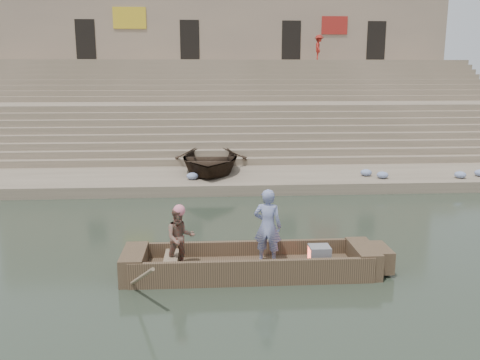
{
  "coord_description": "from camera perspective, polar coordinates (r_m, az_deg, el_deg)",
  "views": [
    {
      "loc": [
        -0.91,
        -11.64,
        4.4
      ],
      "look_at": [
        0.01,
        2.32,
        1.4
      ],
      "focal_mm": 37.56,
      "sensor_mm": 36.0,
      "label": 1
    }
  ],
  "objects": [
    {
      "name": "standing_man",
      "position": [
        11.16,
        3.15,
        -5.28
      ],
      "size": [
        0.71,
        0.57,
        1.7
      ],
      "primitive_type": "imported",
      "rotation": [
        0.0,
        0.0,
        2.85
      ],
      "color": "navy",
      "rests_on": "main_rowboat"
    },
    {
      "name": "main_rowboat",
      "position": [
        11.35,
        1.19,
        -10.12
      ],
      "size": [
        5.0,
        1.3,
        0.22
      ],
      "primitive_type": "cube",
      "color": "brown",
      "rests_on": "ground"
    },
    {
      "name": "ground",
      "position": [
        12.48,
        0.65,
        -8.55
      ],
      "size": [
        120.0,
        120.0,
        0.0
      ],
      "primitive_type": "plane",
      "color": "#273225",
      "rests_on": "ground"
    },
    {
      "name": "rowboat_trim",
      "position": [
        11.28,
        2.27,
        -9.17
      ],
      "size": [
        6.04,
        2.63,
        2.02
      ],
      "color": "brown",
      "rests_on": "ground"
    },
    {
      "name": "building_wall",
      "position": [
        38.17,
        -2.49,
        13.9
      ],
      "size": [
        32.0,
        5.07,
        11.2
      ],
      "color": "gray",
      "rests_on": "ground"
    },
    {
      "name": "beached_rowboat",
      "position": [
        20.67,
        -3.51,
        2.34
      ],
      "size": [
        3.71,
        5.02,
        1.01
      ],
      "primitive_type": "imported",
      "rotation": [
        0.0,
        0.0,
        -0.05
      ],
      "color": "#2D2116",
      "rests_on": "lower_landing"
    },
    {
      "name": "mid_landing",
      "position": [
        27.32,
        -1.86,
        5.79
      ],
      "size": [
        32.0,
        3.0,
        2.8
      ],
      "primitive_type": "cube",
      "color": "gray",
      "rests_on": "ground"
    },
    {
      "name": "rowing_man",
      "position": [
        11.03,
        -6.84,
        -6.53
      ],
      "size": [
        0.76,
        0.66,
        1.35
      ],
      "primitive_type": "imported",
      "rotation": [
        0.0,
        0.0,
        0.26
      ],
      "color": "#236B53",
      "rests_on": "main_rowboat"
    },
    {
      "name": "ghat_steps",
      "position": [
        28.96,
        -1.98,
        6.94
      ],
      "size": [
        32.0,
        11.0,
        5.2
      ],
      "color": "gray",
      "rests_on": "ground"
    },
    {
      "name": "lower_landing",
      "position": [
        20.11,
        -1.1,
        0.04
      ],
      "size": [
        32.0,
        4.0,
        0.4
      ],
      "primitive_type": "cube",
      "color": "gray",
      "rests_on": "ground"
    },
    {
      "name": "upper_landing",
      "position": [
        34.2,
        -2.28,
        9.08
      ],
      "size": [
        32.0,
        3.0,
        5.2
      ],
      "primitive_type": "cube",
      "color": "gray",
      "rests_on": "ground"
    },
    {
      "name": "pedestrian",
      "position": [
        35.27,
        8.94,
        14.63
      ],
      "size": [
        0.84,
        1.19,
        1.69
      ],
      "primitive_type": "imported",
      "rotation": [
        0.0,
        0.0,
        1.36
      ],
      "color": "maroon",
      "rests_on": "upper_landing"
    },
    {
      "name": "television",
      "position": [
        11.46,
        8.94,
        -8.37
      ],
      "size": [
        0.46,
        0.42,
        0.4
      ],
      "color": "slate",
      "rests_on": "main_rowboat"
    },
    {
      "name": "cloth_bundles",
      "position": [
        20.21,
        15.31,
        0.64
      ],
      "size": [
        11.75,
        1.11,
        0.26
      ],
      "color": "#3F5999",
      "rests_on": "lower_landing"
    }
  ]
}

